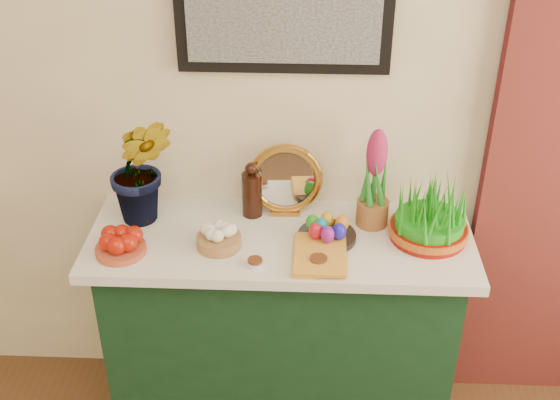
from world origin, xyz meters
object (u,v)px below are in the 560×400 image
at_px(book, 293,254).
at_px(wheatgrass_sabzeh, 430,214).
at_px(sideboard, 281,331).
at_px(hyacinth_green, 139,152).
at_px(mirror, 285,180).

xyz_separation_m(book, wheatgrass_sabzeh, (0.48, 0.14, 0.09)).
xyz_separation_m(sideboard, wheatgrass_sabzeh, (0.53, 0.01, 0.57)).
height_order(sideboard, hyacinth_green, hyacinth_green).
distance_m(hyacinth_green, mirror, 0.55).
bearing_deg(hyacinth_green, wheatgrass_sabzeh, -5.00).
xyz_separation_m(hyacinth_green, wheatgrass_sabzeh, (1.04, -0.07, -0.18)).
height_order(sideboard, wheatgrass_sabzeh, wheatgrass_sabzeh).
xyz_separation_m(sideboard, hyacinth_green, (-0.51, 0.08, 0.75)).
bearing_deg(hyacinth_green, book, -22.41).
height_order(hyacinth_green, mirror, hyacinth_green).
relative_size(sideboard, hyacinth_green, 2.28).
bearing_deg(sideboard, wheatgrass_sabzeh, 0.88).
relative_size(hyacinth_green, mirror, 2.01).
relative_size(hyacinth_green, book, 2.32).
bearing_deg(wheatgrass_sabzeh, mirror, 163.40).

